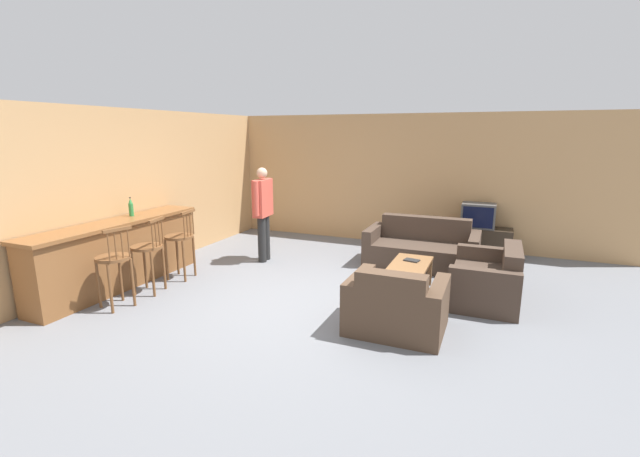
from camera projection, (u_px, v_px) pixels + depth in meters
name	position (u px, v px, depth m)	size (l,w,h in m)	color
ground_plane	(304.00, 304.00, 5.69)	(24.00, 24.00, 0.00)	slate
wall_back	(380.00, 179.00, 8.77)	(9.40, 0.08, 2.60)	tan
wall_left	(180.00, 185.00, 7.81)	(0.08, 8.74, 2.60)	tan
bar_counter	(119.00, 254.00, 6.25)	(0.55, 2.80, 0.99)	brown
bar_chair_near	(114.00, 264.00, 5.47)	(0.52, 0.52, 1.08)	brown
bar_chair_mid	(148.00, 252.00, 5.99)	(0.51, 0.51, 1.08)	brown
bar_chair_far	(180.00, 241.00, 6.59)	(0.49, 0.49, 1.08)	brown
couch_far	(422.00, 249.00, 7.29)	(1.84, 0.92, 0.80)	#423328
armchair_near	(396.00, 307.00, 4.87)	(1.08, 0.88, 0.78)	#4C3828
loveseat_right	(488.00, 281.00, 5.76)	(0.85, 1.31, 0.77)	#423328
coffee_table	(410.00, 268.00, 6.03)	(0.51, 0.94, 0.43)	brown
tv_unit	(476.00, 241.00, 7.96)	(1.23, 0.44, 0.52)	#2D2319
tv	(478.00, 215.00, 7.86)	(0.59, 0.42, 0.45)	#4C4C4C
bottle	(131.00, 208.00, 6.49)	(0.07, 0.07, 0.29)	#2D7F3D
book_on_table	(412.00, 260.00, 6.12)	(0.23, 0.18, 0.02)	black
person_by_window	(263.00, 209.00, 7.44)	(0.23, 0.60, 1.65)	black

